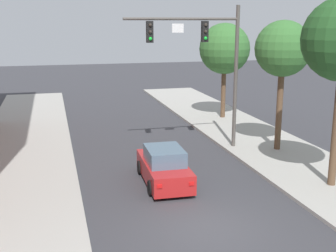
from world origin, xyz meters
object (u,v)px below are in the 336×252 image
Objects in this scene: traffic_signal_mast at (206,52)px; street_tree_second at (283,50)px; street_tree_third at (225,49)px; car_lead_red at (164,167)px.

traffic_signal_mast reaches higher than street_tree_second.
street_tree_second is (3.73, -1.14, 0.10)m from traffic_signal_mast.
street_tree_third is (3.92, 7.14, -0.35)m from traffic_signal_mast.
traffic_signal_mast is 1.11× the size of street_tree_second.
street_tree_second reaches higher than street_tree_third.
traffic_signal_mast is at bearing 162.96° from street_tree_second.
street_tree_second is 1.03× the size of street_tree_third.
car_lead_red is 8.98m from street_tree_second.
traffic_signal_mast is at bearing -118.79° from street_tree_third.
traffic_signal_mast is 1.75× the size of car_lead_red.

